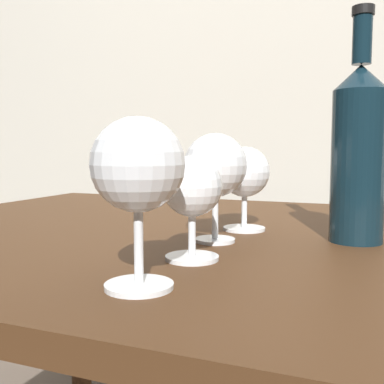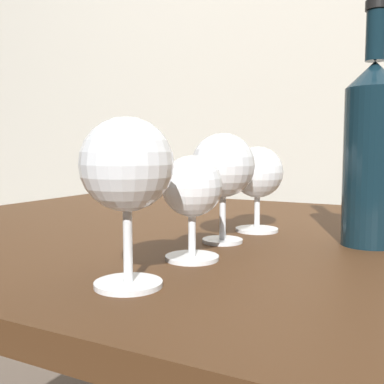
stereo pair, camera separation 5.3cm
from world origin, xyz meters
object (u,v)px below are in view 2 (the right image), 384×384
at_px(wine_glass_white, 127,168).
at_px(wine_glass_amber, 223,167).
at_px(wine_glass_pinot, 192,189).
at_px(wine_glass_cabernet, 258,175).
at_px(wine_bottle, 372,150).

distance_m(wine_glass_white, wine_glass_amber, 0.23).
height_order(wine_glass_pinot, wine_glass_cabernet, wine_glass_cabernet).
xyz_separation_m(wine_glass_white, wine_glass_pinot, (0.01, 0.12, -0.03)).
height_order(wine_glass_amber, wine_glass_cabernet, wine_glass_amber).
relative_size(wine_glass_pinot, wine_glass_amber, 0.81).
bearing_deg(wine_glass_pinot, wine_glass_amber, 94.38).
bearing_deg(wine_glass_amber, wine_glass_cabernet, 82.50).
bearing_deg(wine_glass_amber, wine_glass_white, -89.23).
bearing_deg(wine_glass_white, wine_bottle, 59.24).
xyz_separation_m(wine_glass_white, wine_glass_cabernet, (0.01, 0.34, -0.02)).
relative_size(wine_glass_cabernet, wine_bottle, 0.42).
distance_m(wine_glass_white, wine_bottle, 0.36).
bearing_deg(wine_bottle, wine_glass_cabernet, 169.81).
distance_m(wine_glass_white, wine_glass_cabernet, 0.34).
bearing_deg(wine_glass_cabernet, wine_glass_pinot, -91.47).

